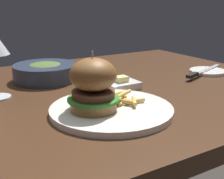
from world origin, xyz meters
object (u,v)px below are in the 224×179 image
at_px(soup_bowl, 46,72).
at_px(burger_sandwich, 93,85).
at_px(table_knife, 202,72).
at_px(bread_plate, 208,71).
at_px(main_plate, 111,110).
at_px(butter_dish, 121,85).

bearing_deg(soup_bowl, burger_sandwich, -92.73).
bearing_deg(table_knife, soup_bowl, 155.24).
relative_size(bread_plate, soup_bowl, 0.62).
relative_size(main_plate, butter_dish, 2.91).
bearing_deg(burger_sandwich, table_knife, 15.64).
relative_size(main_plate, burger_sandwich, 2.15).
xyz_separation_m(table_knife, butter_dish, (-0.31, 0.01, -0.00)).
xyz_separation_m(burger_sandwich, table_knife, (0.48, 0.13, -0.06)).
distance_m(burger_sandwich, butter_dish, 0.23).
xyz_separation_m(bread_plate, soup_bowl, (-0.51, 0.20, 0.02)).
bearing_deg(butter_dish, soup_bowl, 127.18).
bearing_deg(bread_plate, soup_bowl, 159.00).
height_order(burger_sandwich, bread_plate, burger_sandwich).
bearing_deg(bread_plate, burger_sandwich, -164.06).
distance_m(table_knife, butter_dish, 0.31).
bearing_deg(table_knife, butter_dish, 177.68).
height_order(burger_sandwich, table_knife, burger_sandwich).
relative_size(main_plate, table_knife, 1.21).
xyz_separation_m(burger_sandwich, bread_plate, (0.52, 0.15, -0.07)).
distance_m(bread_plate, butter_dish, 0.36).
height_order(main_plate, table_knife, table_knife).
relative_size(table_knife, butter_dish, 2.42).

